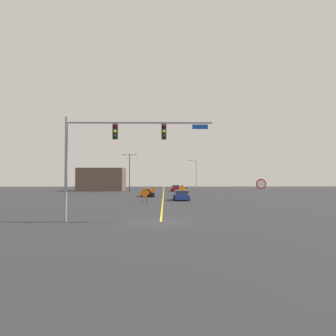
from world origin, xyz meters
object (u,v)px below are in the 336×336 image
street_lamp_far_right (196,173)px  construction_sign_right_shoulder (182,189)px  traffic_signal_assembly (113,143)px  stop_sign (261,191)px  construction_sign_median_near (145,194)px  construction_sign_left_lane (152,190)px  car_black_distant (148,193)px  car_red_near (176,188)px  car_yellow_passing (183,190)px  car_blue_far (181,195)px  street_lamp_mid_left (130,170)px

street_lamp_far_right → construction_sign_right_shoulder: size_ratio=3.98×
traffic_signal_assembly → stop_sign: size_ratio=3.47×
construction_sign_median_near → construction_sign_left_lane: bearing=87.9°
street_lamp_far_right → car_black_distant: bearing=-110.7°
stop_sign → construction_sign_left_lane: stop_sign is taller
car_black_distant → car_red_near: (5.45, 22.23, 0.08)m
car_red_near → construction_sign_median_near: bearing=-97.4°
street_lamp_far_right → construction_sign_right_shoulder: street_lamp_far_right is taller
construction_sign_left_lane → car_yellow_passing: 19.85m
traffic_signal_assembly → stop_sign: bearing=8.7°
construction_sign_left_lane → car_yellow_passing: bearing=72.6°
stop_sign → car_yellow_passing: bearing=94.2°
construction_sign_right_shoulder → car_yellow_passing: (1.07, 15.64, -0.67)m
street_lamp_far_right → car_blue_far: size_ratio=1.80×
street_lamp_mid_left → construction_sign_median_near: 34.19m
stop_sign → street_lamp_far_right: size_ratio=0.37×
construction_sign_left_lane → construction_sign_right_shoulder: construction_sign_right_shoulder is taller
construction_sign_left_lane → street_lamp_mid_left: bearing=105.6°
street_lamp_mid_left → car_black_distant: street_lamp_mid_left is taller
traffic_signal_assembly → construction_sign_median_near: traffic_signal_assembly is taller
car_yellow_passing → car_red_near: (-1.38, 7.52, 0.08)m
traffic_signal_assembly → stop_sign: traffic_signal_assembly is taller
car_yellow_passing → street_lamp_far_right: bearing=73.8°
street_lamp_mid_left → construction_sign_left_lane: (6.04, -21.60, -3.86)m
stop_sign → construction_sign_left_lane: (-9.17, 25.02, -0.92)m
construction_sign_left_lane → car_black_distant: (-0.92, 4.22, -0.56)m
street_lamp_mid_left → car_black_distant: (5.13, -17.38, -4.43)m
construction_sign_right_shoulder → car_red_near: construction_sign_right_shoulder is taller
street_lamp_far_right → car_black_distant: 31.50m
construction_sign_right_shoulder → car_black_distant: bearing=170.9°
street_lamp_mid_left → construction_sign_right_shoulder: (10.90, -18.31, -3.76)m
stop_sign → car_red_near: stop_sign is taller
street_lamp_mid_left → street_lamp_far_right: bearing=36.2°
car_red_near → construction_sign_right_shoulder: bearing=-89.2°
traffic_signal_assembly → car_red_near: (6.19, 53.14, -4.78)m
car_yellow_passing → car_blue_far: (-1.69, -23.93, 0.05)m
stop_sign → construction_sign_median_near: stop_sign is taller
stop_sign → car_black_distant: 30.98m
street_lamp_mid_left → stop_sign: bearing=-71.9°
car_black_distant → traffic_signal_assembly: bearing=-91.4°
car_yellow_passing → construction_sign_median_near: bearing=-101.7°
traffic_signal_assembly → construction_sign_right_shoulder: 30.97m
stop_sign → street_lamp_mid_left: street_lamp_mid_left is taller
traffic_signal_assembly → construction_sign_left_lane: 27.08m
car_yellow_passing → construction_sign_left_lane: bearing=-107.4°
construction_sign_left_lane → car_red_near: bearing=80.3°
construction_sign_median_near → car_black_distant: bearing=91.7°
street_lamp_mid_left → car_red_near: bearing=24.6°
car_yellow_passing → car_black_distant: 16.22m
street_lamp_mid_left → construction_sign_right_shoulder: bearing=-59.2°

